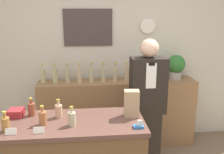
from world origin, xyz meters
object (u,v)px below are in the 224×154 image
at_px(shopkeeper, 147,107).
at_px(paper_bag, 132,104).
at_px(tape_dispenser, 139,125).
at_px(potted_plant, 176,66).

relative_size(shopkeeper, paper_bag, 6.25).
distance_m(paper_bag, tape_dispenser, 0.27).
xyz_separation_m(shopkeeper, paper_bag, (-0.30, -0.57, 0.27)).
bearing_deg(potted_plant, shopkeeper, -132.16).
relative_size(paper_bag, tape_dispenser, 2.92).
height_order(shopkeeper, tape_dispenser, shopkeeper).
xyz_separation_m(potted_plant, tape_dispenser, (-0.83, -1.43, -0.20)).
distance_m(potted_plant, paper_bag, 1.46).
relative_size(potted_plant, paper_bag, 1.35).
bearing_deg(shopkeeper, paper_bag, -117.76).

